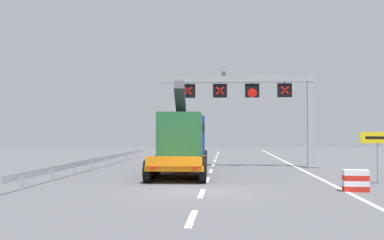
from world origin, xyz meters
name	(u,v)px	position (x,y,z in m)	size (l,w,h in m)	color
ground	(195,191)	(0.00, 0.00, 0.00)	(112.00, 112.00, 0.00)	#5B5B60
lane_markings	(213,165)	(0.30, 14.96, 0.01)	(0.20, 44.52, 0.01)	silver
edge_line_right	(300,169)	(6.20, 12.00, 0.01)	(0.20, 63.00, 0.01)	silver
overhead_lane_gantry	(255,94)	(3.33, 13.06, 5.19)	(10.96, 0.90, 6.74)	#9EA0A5
heavy_haul_truck_orange	(184,139)	(-1.45, 10.27, 1.99)	(3.46, 14.14, 5.30)	orange
exit_sign_yellow	(378,144)	(8.45, 3.13, 1.90)	(1.67, 0.15, 2.46)	#9EA0A5
crash_barrier_striped	(356,181)	(6.62, 0.34, 0.45)	(1.03, 0.56, 0.90)	red
guardrail_left	(105,159)	(-7.35, 12.76, 0.56)	(0.13, 29.52, 0.76)	#999EA3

